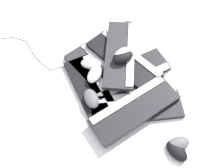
{
  "coord_description": "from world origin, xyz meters",
  "views": [
    {
      "loc": [
        -0.62,
        0.24,
        1.11
      ],
      "look_at": [
        -0.04,
        -0.04,
        0.04
      ],
      "focal_mm": 40.0,
      "sensor_mm": 36.0,
      "label": 1
    }
  ],
  "objects": [
    {
      "name": "ground_plane",
      "position": [
        0.0,
        0.0,
        0.0
      ],
      "size": [
        3.2,
        3.2,
        0.0
      ],
      "primitive_type": "plane",
      "color": "white"
    },
    {
      "name": "keyboard_0",
      "position": [
        0.06,
        -0.02,
        0.01
      ],
      "size": [
        0.46,
        0.26,
        0.03
      ],
      "color": "#232326",
      "rests_on": "ground"
    },
    {
      "name": "keyboard_1",
      "position": [
        -0.01,
        0.05,
        0.01
      ],
      "size": [
        0.44,
        0.15,
        0.03
      ],
      "color": "black",
      "rests_on": "ground"
    },
    {
      "name": "keyboard_2",
      "position": [
        -0.19,
        -0.1,
        0.01
      ],
      "size": [
        0.29,
        0.46,
        0.03
      ],
      "color": "black",
      "rests_on": "ground"
    },
    {
      "name": "keyboard_3",
      "position": [
        -0.0,
        -0.16,
        0.01
      ],
      "size": [
        0.16,
        0.44,
        0.03
      ],
      "color": "black",
      "rests_on": "ground"
    },
    {
      "name": "keyboard_4",
      "position": [
        0.08,
        -0.17,
        0.04
      ],
      "size": [
        0.46,
        0.28,
        0.03
      ],
      "color": "black",
      "rests_on": "keyboard_3"
    },
    {
      "name": "keyboard_5",
      "position": [
        -0.2,
        -0.08,
        0.04
      ],
      "size": [
        0.21,
        0.46,
        0.03
      ],
      "color": "black",
      "rests_on": "keyboard_2"
    },
    {
      "name": "keyboard_6",
      "position": [
        0.1,
        -0.16,
        0.07
      ],
      "size": [
        0.46,
        0.35,
        0.03
      ],
      "color": "#232326",
      "rests_on": "keyboard_4"
    },
    {
      "name": "mouse_0",
      "position": [
        0.12,
        0.0,
        0.05
      ],
      "size": [
        0.11,
        0.13,
        0.04
      ],
      "primitive_type": "ellipsoid",
      "rotation": [
        0.0,
        0.0,
        4.14
      ],
      "color": "#B7B7BC",
      "rests_on": "keyboard_0"
    },
    {
      "name": "mouse_1",
      "position": [
        -0.46,
        -0.16,
        0.02
      ],
      "size": [
        0.12,
        0.09,
        0.04
      ],
      "primitive_type": "ellipsoid",
      "rotation": [
        0.0,
        0.0,
        3.4
      ],
      "color": "black",
      "rests_on": "ground"
    },
    {
      "name": "mouse_2",
      "position": [
        -0.43,
        -0.18,
        0.02
      ],
      "size": [
        0.07,
        0.12,
        0.04
      ],
      "primitive_type": "ellipsoid",
      "rotation": [
        0.0,
        0.0,
        1.49
      ],
      "color": "#4C4C51",
      "rests_on": "ground"
    },
    {
      "name": "mouse_3",
      "position": [
        -0.07,
        0.08,
        0.05
      ],
      "size": [
        0.11,
        0.07,
        0.04
      ],
      "primitive_type": "ellipsoid",
      "rotation": [
        0.0,
        0.0,
        3.08
      ],
      "color": "#4C4C51",
      "rests_on": "keyboard_1"
    },
    {
      "name": "mouse_4",
      "position": [
        0.06,
        -0.15,
        0.11
      ],
      "size": [
        0.1,
        0.13,
        0.04
      ],
      "primitive_type": "ellipsoid",
      "rotation": [
        0.0,
        0.0,
        5.13
      ],
      "color": "#B7B7BC",
      "rests_on": "keyboard_6"
    },
    {
      "name": "mouse_5",
      "position": [
        0.05,
        0.01,
        0.05
      ],
      "size": [
        0.12,
        0.13,
        0.04
      ],
      "primitive_type": "ellipsoid",
      "rotation": [
        0.0,
        0.0,
        2.26
      ],
      "color": "#B7B7BC",
      "rests_on": "keyboard_0"
    },
    {
      "name": "mouse_6",
      "position": [
        0.05,
        -0.15,
        0.11
      ],
      "size": [
        0.07,
        0.11,
        0.04
      ],
      "primitive_type": "ellipsoid",
      "rotation": [
        0.0,
        0.0,
        4.68
      ],
      "color": "black",
      "rests_on": "keyboard_6"
    },
    {
      "name": "mouse_7",
      "position": [
        0.29,
        -0.32,
        0.02
      ],
      "size": [
        0.12,
        0.09,
        0.04
      ],
      "primitive_type": "ellipsoid",
      "rotation": [
        0.0,
        0.0,
        6.1
      ],
      "color": "#4C4C51",
      "rests_on": "ground"
    },
    {
      "name": "cable_0",
      "position": [
        0.4,
        0.29,
        0.0
      ],
      "size": [
        0.44,
        0.58,
        0.01
      ],
      "color": "#59595B",
      "rests_on": "ground"
    }
  ]
}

